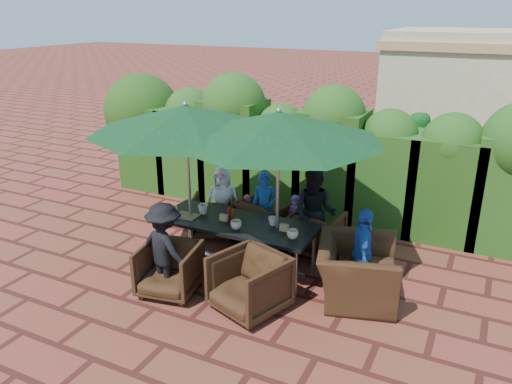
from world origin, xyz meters
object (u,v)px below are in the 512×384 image
at_px(dining_table, 237,227).
at_px(chair_far_left, 214,214).
at_px(umbrella_right, 279,126).
at_px(chair_end_right, 357,262).
at_px(chair_far_right, 317,231).
at_px(umbrella_left, 186,119).
at_px(chair_near_right, 249,281).
at_px(chair_near_left, 169,267).
at_px(chair_far_mid, 266,219).

relative_size(dining_table, chair_far_left, 3.13).
distance_m(dining_table, chair_far_left, 1.30).
distance_m(umbrella_right, chair_end_right, 2.08).
bearing_deg(chair_far_right, chair_far_left, 9.95).
xyz_separation_m(umbrella_left, chair_end_right, (2.57, 0.06, -1.70)).
distance_m(chair_far_right, chair_end_right, 1.37).
bearing_deg(chair_end_right, chair_near_right, 113.59).
bearing_deg(chair_near_left, dining_table, 53.55).
bearing_deg(chair_far_mid, chair_far_left, 27.15).
bearing_deg(umbrella_left, umbrella_right, 5.91).
relative_size(dining_table, umbrella_right, 0.82).
bearing_deg(chair_far_mid, chair_near_left, 94.43).
distance_m(umbrella_left, umbrella_right, 1.37).
relative_size(chair_far_right, chair_near_left, 0.98).
relative_size(umbrella_right, chair_near_right, 3.38).
xyz_separation_m(chair_far_mid, chair_near_right, (0.68, -1.95, 0.02)).
bearing_deg(umbrella_right, chair_end_right, -3.91).
bearing_deg(chair_near_left, chair_far_right, 45.24).
height_order(dining_table, chair_far_mid, chair_far_mid).
bearing_deg(dining_table, chair_far_left, 136.27).
height_order(umbrella_right, chair_end_right, umbrella_right).
distance_m(chair_near_left, chair_near_right, 1.17).
height_order(umbrella_left, chair_end_right, umbrella_left).
bearing_deg(chair_near_left, umbrella_left, 94.89).
xyz_separation_m(dining_table, chair_near_right, (0.67, -0.92, -0.25)).
bearing_deg(chair_far_right, umbrella_left, 38.82).
bearing_deg(chair_far_mid, chair_far_right, -163.72).
height_order(umbrella_right, chair_far_left, umbrella_right).
xyz_separation_m(chair_far_mid, chair_near_left, (-0.49, -2.05, -0.02)).
xyz_separation_m(chair_far_right, chair_near_right, (-0.22, -1.92, 0.05)).
height_order(dining_table, umbrella_left, umbrella_left).
relative_size(umbrella_left, chair_near_right, 3.26).
relative_size(chair_far_right, chair_near_right, 0.89).
bearing_deg(umbrella_right, chair_far_right, 72.72).
xyz_separation_m(dining_table, chair_far_right, (0.89, 1.00, -0.30)).
bearing_deg(chair_near_left, chair_near_right, -5.46).
bearing_deg(chair_near_left, chair_far_left, 92.12).
distance_m(chair_near_left, chair_end_right, 2.53).
height_order(dining_table, chair_far_left, same).
bearing_deg(chair_far_left, chair_far_right, 162.28).
height_order(umbrella_left, chair_far_right, umbrella_left).
relative_size(chair_far_left, chair_far_mid, 0.93).
bearing_deg(dining_table, chair_end_right, -0.09).
bearing_deg(chair_near_right, dining_table, 145.68).
height_order(umbrella_left, chair_near_right, umbrella_left).
xyz_separation_m(chair_far_mid, chair_far_right, (0.90, -0.02, -0.02)).
xyz_separation_m(dining_table, umbrella_right, (0.60, 0.08, 1.54)).
bearing_deg(umbrella_left, chair_end_right, 1.31).
height_order(chair_far_right, chair_near_right, chair_near_right).
height_order(umbrella_left, chair_near_left, umbrella_left).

